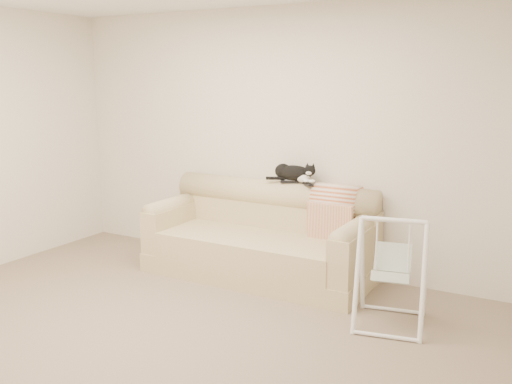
% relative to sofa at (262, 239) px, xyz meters
% --- Properties ---
extents(ground_plane, '(5.00, 5.00, 0.00)m').
position_rel_sofa_xyz_m(ground_plane, '(0.00, -1.62, -0.35)').
color(ground_plane, '#75634E').
rests_on(ground_plane, ground).
extents(room_shell, '(5.04, 4.04, 2.60)m').
position_rel_sofa_xyz_m(room_shell, '(0.00, -1.62, 1.18)').
color(room_shell, silver).
rests_on(room_shell, ground).
extents(sofa, '(2.20, 0.93, 0.90)m').
position_rel_sofa_xyz_m(sofa, '(0.00, 0.00, 0.00)').
color(sofa, '#C5B187').
rests_on(sofa, ground).
extents(remote_a, '(0.19, 0.11, 0.03)m').
position_rel_sofa_xyz_m(remote_a, '(0.19, 0.23, 0.56)').
color(remote_a, black).
rests_on(remote_a, sofa).
extents(remote_b, '(0.16, 0.15, 0.02)m').
position_rel_sofa_xyz_m(remote_b, '(0.39, 0.20, 0.56)').
color(remote_b, black).
rests_on(remote_b, sofa).
extents(tuxedo_cat, '(0.51, 0.22, 0.20)m').
position_rel_sofa_xyz_m(tuxedo_cat, '(0.22, 0.25, 0.64)').
color(tuxedo_cat, black).
rests_on(tuxedo_cat, sofa).
extents(throw_blanket, '(0.44, 0.38, 0.58)m').
position_rel_sofa_xyz_m(throw_blanket, '(0.68, 0.23, 0.37)').
color(throw_blanket, '#B8592D').
rests_on(throw_blanket, sofa).
extents(baby_swing, '(0.62, 0.65, 0.87)m').
position_rel_sofa_xyz_m(baby_swing, '(1.45, -0.55, 0.08)').
color(baby_swing, white).
rests_on(baby_swing, ground).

